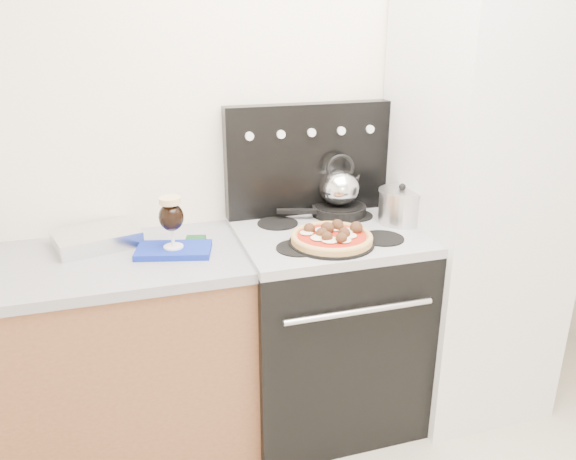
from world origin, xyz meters
name	(u,v)px	position (x,y,z in m)	size (l,w,h in m)	color
room_shell	(423,229)	(0.00, 0.29, 1.25)	(3.52, 3.01, 2.52)	beige
base_cabinet	(68,370)	(-1.02, 1.20, 0.43)	(1.45, 0.60, 0.86)	brown
countertop	(52,269)	(-1.02, 1.20, 0.88)	(1.48, 0.63, 0.04)	#95959F
stove_body	(325,330)	(0.08, 1.18, 0.44)	(0.76, 0.65, 0.88)	black
cooktop	(328,235)	(0.08, 1.18, 0.90)	(0.76, 0.65, 0.04)	#ADADB2
backguard	(308,159)	(0.08, 1.45, 1.17)	(0.76, 0.08, 0.50)	black
fridge	(474,211)	(0.78, 1.15, 0.95)	(0.64, 0.68, 1.90)	silver
foil_sheet	(96,238)	(-0.86, 1.34, 0.93)	(0.32, 0.23, 0.06)	white
oven_mitt	(174,250)	(-0.57, 1.17, 0.91)	(0.29, 0.17, 0.02)	#1328A8
beer_glass	(172,222)	(-0.57, 1.17, 1.03)	(0.10, 0.10, 0.21)	black
pizza_pan	(332,243)	(0.04, 1.03, 0.93)	(0.34, 0.34, 0.01)	black
pizza	(332,236)	(0.04, 1.03, 0.95)	(0.33, 0.33, 0.05)	tan
skillet	(339,210)	(0.20, 1.36, 0.94)	(0.25, 0.25, 0.04)	black
tea_kettle	(340,185)	(0.20, 1.36, 1.06)	(0.18, 0.18, 0.20)	silver
stock_pot	(401,207)	(0.42, 1.19, 0.99)	(0.19, 0.19, 0.14)	silver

